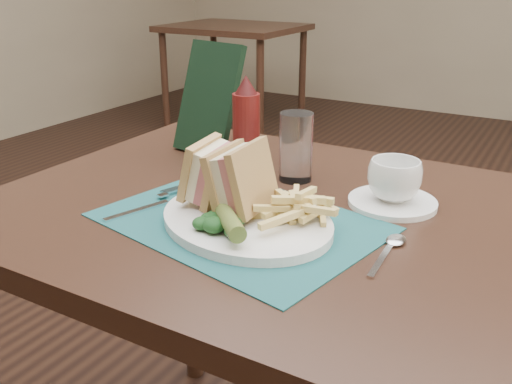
# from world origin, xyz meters

# --- Properties ---
(floor) EXTENTS (7.00, 7.00, 0.00)m
(floor) POSITION_xyz_m (0.00, 0.00, 0.00)
(floor) COLOR black
(floor) RESTS_ON ground
(wall_back) EXTENTS (6.00, 0.00, 6.00)m
(wall_back) POSITION_xyz_m (0.00, 3.50, 0.00)
(wall_back) COLOR gray
(wall_back) RESTS_ON ground
(table_main) EXTENTS (0.90, 0.75, 0.75)m
(table_main) POSITION_xyz_m (0.00, -0.50, 0.38)
(table_main) COLOR black
(table_main) RESTS_ON ground
(table_bg_left) EXTENTS (0.90, 0.75, 0.75)m
(table_bg_left) POSITION_xyz_m (-1.74, 2.21, 0.38)
(table_bg_left) COLOR black
(table_bg_left) RESTS_ON ground
(placemat) EXTENTS (0.48, 0.38, 0.00)m
(placemat) POSITION_xyz_m (0.02, -0.59, 0.75)
(placemat) COLOR #194E50
(placemat) RESTS_ON table_main
(plate) EXTENTS (0.37, 0.33, 0.01)m
(plate) POSITION_xyz_m (0.04, -0.60, 0.76)
(plate) COLOR white
(plate) RESTS_ON placemat
(sandwich_half_a) EXTENTS (0.09, 0.11, 0.10)m
(sandwich_half_a) POSITION_xyz_m (-0.06, -0.57, 0.82)
(sandwich_half_a) COLOR tan
(sandwich_half_a) RESTS_ON plate
(sandwich_half_b) EXTENTS (0.08, 0.12, 0.11)m
(sandwich_half_b) POSITION_xyz_m (0.00, -0.59, 0.82)
(sandwich_half_b) COLOR tan
(sandwich_half_b) RESTS_ON plate
(kale_garnish) EXTENTS (0.11, 0.08, 0.03)m
(kale_garnish) POSITION_xyz_m (0.04, -0.65, 0.78)
(kale_garnish) COLOR #143717
(kale_garnish) RESTS_ON plate
(pickle_spear) EXTENTS (0.10, 0.10, 0.03)m
(pickle_spear) POSITION_xyz_m (0.05, -0.66, 0.79)
(pickle_spear) COLOR #4E6125
(pickle_spear) RESTS_ON plate
(fries_pile) EXTENTS (0.18, 0.20, 0.05)m
(fries_pile) POSITION_xyz_m (0.12, -0.57, 0.79)
(fries_pile) COLOR #DEC36F
(fries_pile) RESTS_ON plate
(fork) EXTENTS (0.09, 0.17, 0.01)m
(fork) POSITION_xyz_m (-0.15, -0.61, 0.76)
(fork) COLOR silver
(fork) RESTS_ON placemat
(spoon) EXTENTS (0.04, 0.15, 0.01)m
(spoon) POSITION_xyz_m (0.26, -0.58, 0.76)
(spoon) COLOR silver
(spoon) RESTS_ON table_main
(saucer) EXTENTS (0.18, 0.18, 0.01)m
(saucer) POSITION_xyz_m (0.21, -0.40, 0.76)
(saucer) COLOR white
(saucer) RESTS_ON table_main
(coffee_cup) EXTENTS (0.12, 0.12, 0.07)m
(coffee_cup) POSITION_xyz_m (0.21, -0.40, 0.80)
(coffee_cup) COLOR white
(coffee_cup) RESTS_ON saucer
(drinking_glass) EXTENTS (0.08, 0.08, 0.13)m
(drinking_glass) POSITION_xyz_m (0.01, -0.37, 0.81)
(drinking_glass) COLOR white
(drinking_glass) RESTS_ON table_main
(ketchup_bottle) EXTENTS (0.06, 0.06, 0.19)m
(ketchup_bottle) POSITION_xyz_m (-0.11, -0.35, 0.84)
(ketchup_bottle) COLOR #57110F
(ketchup_bottle) RESTS_ON table_main
(check_presenter) EXTENTS (0.16, 0.12, 0.23)m
(check_presenter) POSITION_xyz_m (-0.23, -0.30, 0.87)
(check_presenter) COLOR black
(check_presenter) RESTS_ON table_main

